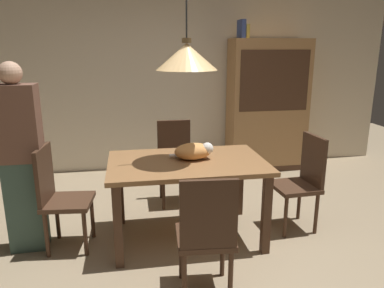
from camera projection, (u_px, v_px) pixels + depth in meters
ground at (212, 263)px, 3.05m from camera, size 10.00×10.00×0.00m
back_wall at (172, 68)px, 5.20m from camera, size 6.40×0.10×2.90m
dining_table at (187, 171)px, 3.31m from camera, size 1.40×0.90×0.75m
chair_far_back at (175, 158)px, 4.18m from camera, size 0.40×0.40×0.93m
chair_right_side at (302, 178)px, 3.54m from camera, size 0.43×0.43×0.93m
chair_near_front at (206, 232)px, 2.51m from camera, size 0.43×0.43×0.93m
chair_left_side at (58, 193)px, 3.17m from camera, size 0.44×0.44×0.93m
cat_sleeping at (194, 151)px, 3.32m from camera, size 0.39×0.25×0.16m
pendant_lamp at (187, 56)px, 3.05m from camera, size 0.52×0.52×1.30m
hutch_bookcase at (267, 108)px, 5.25m from camera, size 1.12×0.45×1.85m
book_blue_wide at (241, 29)px, 4.90m from camera, size 0.06×0.24×0.24m
book_yellow_short at (246, 31)px, 4.92m from camera, size 0.04×0.20×0.18m
person_standing at (21, 159)px, 3.08m from camera, size 0.36×0.22×1.63m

